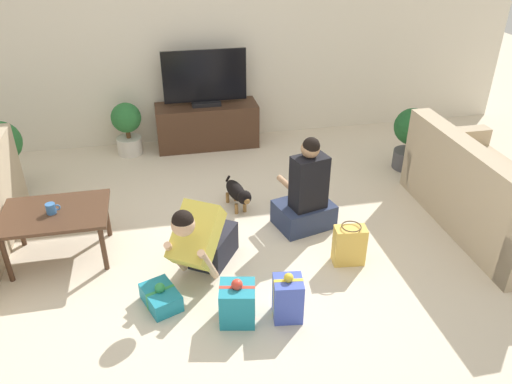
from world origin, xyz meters
TOP-DOWN VIEW (x-y plane):
  - ground_plane at (0.00, 0.00)m, footprint 16.00×16.00m
  - wall_back at (0.00, 2.63)m, footprint 8.40×0.06m
  - sofa_right at (2.40, -0.06)m, footprint 0.90×1.88m
  - coffee_table at (-1.52, 0.23)m, footprint 0.88×0.64m
  - tv_console at (0.02, 2.34)m, footprint 1.27×0.45m
  - tv at (0.02, 2.34)m, footprint 1.02×0.20m
  - potted_plant_corner_right at (2.25, 1.23)m, footprint 0.42×0.42m
  - potted_plant_back_left at (-0.97, 2.29)m, footprint 0.36×0.36m
  - potted_plant_corner_left at (-2.25, 1.67)m, footprint 0.45×0.45m
  - person_kneeling at (-0.33, -0.23)m, footprint 0.67×0.81m
  - person_sitting at (0.71, 0.26)m, footprint 0.60×0.56m
  - dog at (0.13, 0.70)m, footprint 0.23×0.56m
  - gift_box_a at (-0.15, -0.85)m, footprint 0.30×0.29m
  - gift_box_b at (0.23, -0.89)m, footprint 0.24×0.23m
  - gift_box_c at (-0.70, -0.57)m, footprint 0.34×0.40m
  - gift_bag_a at (0.91, -0.36)m, footprint 0.28×0.19m
  - mug at (-1.53, 0.21)m, footprint 0.12×0.08m

SIDE VIEW (x-z plane):
  - ground_plane at x=0.00m, z-range 0.00..0.00m
  - gift_box_c at x=-0.70m, z-range -0.03..0.18m
  - gift_box_a at x=-0.15m, z-range -0.03..0.35m
  - gift_box_b at x=0.23m, z-range -0.03..0.38m
  - gift_bag_a at x=0.91m, z-range -0.01..0.37m
  - dog at x=0.13m, z-range 0.04..0.35m
  - tv_console at x=0.02m, z-range 0.00..0.55m
  - sofa_right at x=2.40m, z-range -0.13..0.75m
  - person_sitting at x=0.71m, z-range -0.14..0.80m
  - person_kneeling at x=-0.33m, z-range -0.05..0.72m
  - potted_plant_back_left at x=-0.97m, z-range 0.04..0.70m
  - coffee_table at x=-1.52m, z-range 0.18..0.64m
  - potted_plant_corner_right at x=2.25m, z-range 0.05..0.78m
  - potted_plant_corner_left at x=-2.25m, z-range 0.09..0.85m
  - mug at x=-1.53m, z-range 0.47..0.56m
  - tv at x=0.02m, z-range 0.51..1.20m
  - wall_back at x=0.00m, z-range 0.00..2.60m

